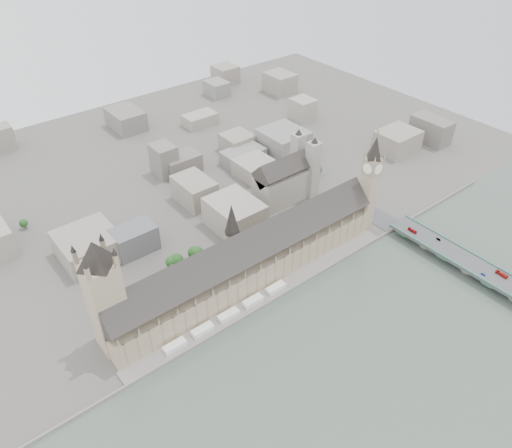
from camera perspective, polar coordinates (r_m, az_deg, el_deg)
ground at (r=430.94m, az=0.63°, el=-7.75°), size 900.00×900.00×0.00m
river_thames at (r=367.00m, az=18.41°, el=-21.62°), size 600.00×600.00×0.00m
embankment_wall at (r=421.80m, az=1.93°, el=-8.71°), size 600.00×1.50×3.00m
river_terrace at (r=426.15m, az=1.27°, el=-8.20°), size 270.00×15.00×2.00m
terrace_tents at (r=407.42m, az=-3.17°, el=-10.34°), size 118.00×7.00×4.00m
palace_of_westminster at (r=426.89m, az=-1.02°, el=-4.12°), size 265.00×40.73×55.44m
elizabeth_tower at (r=480.49m, az=12.98°, el=5.23°), size 17.00×17.00×107.50m
victoria_tower at (r=368.21m, az=-17.01°, el=-7.38°), size 30.00×30.00×100.00m
central_tower at (r=404.07m, az=-2.75°, el=-0.46°), size 13.00×13.00×48.00m
westminster_bridge at (r=488.27m, az=22.43°, el=-4.03°), size 25.00×325.00×10.25m
bridge_parapets at (r=472.99m, az=27.02°, el=-6.14°), size 25.00×235.00×1.15m
westminster_abbey at (r=530.05m, az=3.48°, el=5.18°), size 68.00×36.00×64.00m
city_skyline_inland at (r=592.29m, az=-14.61°, el=6.95°), size 720.00×360.00×38.00m
park_trees at (r=457.69m, az=-5.10°, el=-3.48°), size 110.00×30.00×15.00m
red_bus_north at (r=500.06m, az=17.43°, el=-0.71°), size 2.66×9.57×2.64m
red_bus_south at (r=478.50m, az=26.28°, el=-5.17°), size 3.28×11.13×3.06m
car_blue at (r=472.95m, az=24.54°, el=-5.26°), size 2.22×4.35×1.42m
car_silver at (r=497.91m, az=20.12°, el=-1.65°), size 1.69×4.27×1.38m
car_approach at (r=533.42m, az=13.08°, el=2.62°), size 3.11×5.49×1.50m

